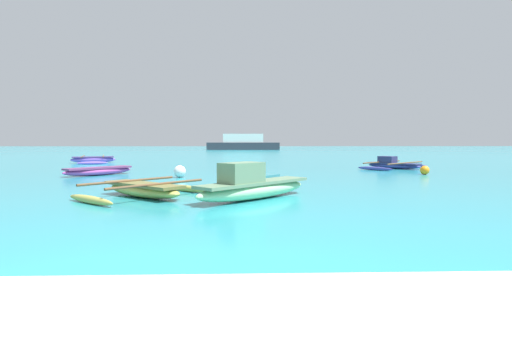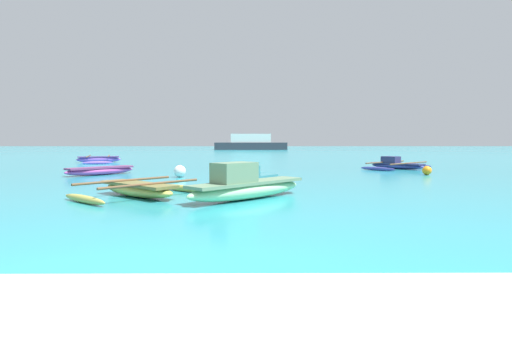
% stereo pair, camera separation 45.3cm
% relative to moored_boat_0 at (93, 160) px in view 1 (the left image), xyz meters
% --- Properties ---
extents(ground_plane, '(240.00, 240.00, 0.00)m').
position_rel_moored_boat_0_xyz_m(ground_plane, '(9.82, -25.59, -0.24)').
color(ground_plane, teal).
extents(moored_boat_0, '(3.17, 4.56, 0.52)m').
position_rel_moored_boat_0_xyz_m(moored_boat_0, '(0.00, 0.00, 0.00)').
color(moored_boat_0, '#8156D0').
rests_on(moored_boat_0, ground_plane).
extents(moored_boat_1, '(2.00, 2.33, 0.70)m').
position_rel_moored_boat_0_xyz_m(moored_boat_1, '(11.11, -14.81, 0.00)').
color(moored_boat_1, '#47C3D3').
rests_on(moored_boat_1, ground_plane).
extents(moored_boat_2, '(3.39, 3.40, 1.00)m').
position_rel_moored_boat_0_xyz_m(moored_boat_2, '(10.95, -18.21, 0.11)').
color(moored_boat_2, '#9EDA9D').
rests_on(moored_boat_2, ground_plane).
extents(moored_boat_3, '(3.72, 3.83, 0.44)m').
position_rel_moored_boat_0_xyz_m(moored_boat_3, '(7.92, -17.71, -0.04)').
color(moored_boat_3, '#AFA84C').
rests_on(moored_boat_3, ground_plane).
extents(moored_boat_4, '(4.55, 4.35, 0.69)m').
position_rel_moored_boat_0_xyz_m(moored_boat_4, '(19.21, -6.46, -0.01)').
color(moored_boat_4, '#393D8C').
rests_on(moored_boat_4, ground_plane).
extents(moored_boat_5, '(2.70, 2.95, 0.37)m').
position_rel_moored_boat_0_xyz_m(moored_boat_5, '(4.11, -10.46, -0.03)').
color(moored_boat_5, '#AF489E').
rests_on(moored_boat_5, ground_plane).
extents(mooring_buoy_0, '(0.42, 0.42, 0.42)m').
position_rel_moored_boat_0_xyz_m(mooring_buoy_0, '(19.12, -10.64, -0.03)').
color(mooring_buoy_0, orange).
rests_on(mooring_buoy_0, ground_plane).
extents(mooring_buoy_2, '(0.52, 0.52, 0.52)m').
position_rel_moored_boat_0_xyz_m(mooring_buoy_2, '(7.98, -11.66, 0.02)').
color(mooring_buoy_2, white).
rests_on(mooring_buoy_2, ground_plane).
extents(distant_ferry, '(13.05, 2.87, 2.87)m').
position_rel_moored_boat_0_xyz_m(distant_ferry, '(10.74, 43.80, 0.93)').
color(distant_ferry, '#2D333D').
rests_on(distant_ferry, ground_plane).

